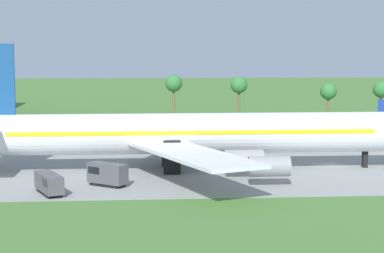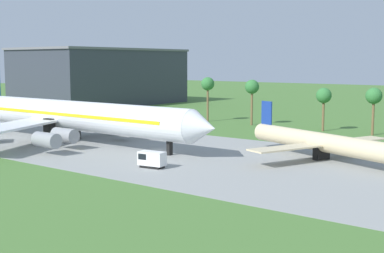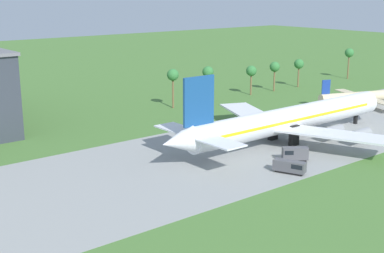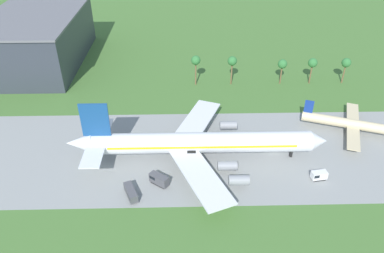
# 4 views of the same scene
# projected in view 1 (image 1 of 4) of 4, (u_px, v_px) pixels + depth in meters

# --- Properties ---
(ground_plane) EXTENTS (600.00, 600.00, 0.00)m
(ground_plane) POSITION_uv_depth(u_px,v_px,m) (331.00, 165.00, 105.78)
(ground_plane) COLOR #477233
(taxiway_strip) EXTENTS (320.00, 44.00, 0.02)m
(taxiway_strip) POSITION_uv_depth(u_px,v_px,m) (331.00, 165.00, 105.78)
(taxiway_strip) COLOR gray
(taxiway_strip) RESTS_ON ground_plane
(jet_airliner) EXTENTS (73.76, 52.26, 18.39)m
(jet_airliner) POSITION_uv_depth(u_px,v_px,m) (183.00, 134.00, 101.03)
(jet_airliner) COLOR white
(jet_airliner) RESTS_ON ground_plane
(baggage_tug) EXTENTS (5.47, 4.82, 2.96)m
(baggage_tug) POSITION_uv_depth(u_px,v_px,m) (107.00, 174.00, 89.78)
(baggage_tug) COLOR black
(baggage_tug) RESTS_ON ground_plane
(fuel_truck) EXTENTS (4.31, 6.66, 2.52)m
(fuel_truck) POSITION_uv_depth(u_px,v_px,m) (49.00, 184.00, 84.59)
(fuel_truck) COLOR black
(fuel_truck) RESTS_ON ground_plane
(palm_tree_row) EXTENTS (92.68, 3.60, 12.36)m
(palm_tree_row) POSITION_uv_depth(u_px,v_px,m) (358.00, 88.00, 150.24)
(palm_tree_row) COLOR brown
(palm_tree_row) RESTS_ON ground_plane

